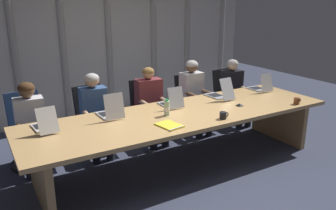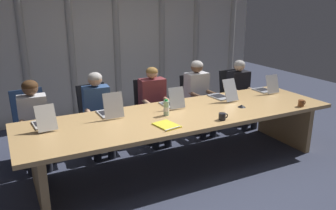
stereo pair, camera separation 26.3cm
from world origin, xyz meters
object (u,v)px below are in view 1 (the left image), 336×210
Objects in this scene: laptop_left_mid at (110,112)px; office_chair_left_mid at (95,126)px; laptop_right_end at (260,87)px; conference_mic_left_side at (240,105)px; person_center at (151,101)px; office_chair_left_end at (30,138)px; person_right_mid at (194,92)px; laptop_right_mid at (220,94)px; spiral_notepad at (169,125)px; office_chair_center at (147,117)px; laptop_left_end at (44,125)px; coffee_mug_far at (297,101)px; person_left_end at (31,121)px; water_bottle_primary at (167,108)px; person_left_mid at (95,109)px; laptop_center at (171,102)px; person_right_end at (235,88)px; coffee_mug_near at (223,115)px; office_chair_right_end at (228,102)px; office_chair_right_mid at (191,109)px.

office_chair_left_mid is (0.03, 0.75, -0.44)m from laptop_left_mid.
laptop_right_end reaches higher than conference_mic_left_side.
person_center is 10.60× the size of conference_mic_left_side.
office_chair_left_end is 2.59m from person_right_mid.
person_center is at bearing 50.75° from laptop_right_mid.
office_chair_center is at bearing 63.25° from spiral_notepad.
spiral_notepad is at bearing -120.35° from laptop_left_end.
person_left_end is at bearing 156.99° from coffee_mug_far.
laptop_left_end is 0.80m from laptop_left_mid.
coffee_mug_far is (1.82, -0.50, -0.05)m from water_bottle_primary.
water_bottle_primary is (0.63, -0.91, 0.16)m from person_left_mid.
person_center reaches higher than spiral_notepad.
laptop_left_mid is at bearing 115.11° from spiral_notepad.
person_left_end is 3.60m from coffee_mug_far.
laptop_center is at bearing -93.32° from laptop_left_end.
person_right_end is (3.36, 0.63, -0.14)m from laptop_left_end.
laptop_left_mid is 0.88m from laptop_center.
coffee_mug_near is (2.04, -1.53, 0.42)m from office_chair_left_end.
office_chair_center is at bearing -94.07° from person_right_end.
coffee_mug_far is at bearing -116.49° from laptop_center.
person_left_mid is (-2.56, -0.16, 0.32)m from office_chair_right_end.
conference_mic_left_side is at bearing 44.80° from office_chair_left_mid.
laptop_right_mid reaches higher than laptop_left_end.
laptop_right_mid is 1.42m from spiral_notepad.
office_chair_left_end is 3.71m from coffee_mug_far.
laptop_left_mid is 0.36× the size of person_left_end.
office_chair_right_mid is (2.54, 0.79, -0.45)m from laptop_left_end.
laptop_left_mid is 1.80m from person_right_mid.
coffee_mug_far is at bearing 64.51° from person_left_mid.
water_bottle_primary is 0.39m from spiral_notepad.
laptop_left_mid is at bearing -62.03° from office_chair_right_mid.
person_right_mid reaches higher than office_chair_right_mid.
person_center reaches higher than office_chair_right_mid.
office_chair_right_end is 0.94m from person_right_mid.
person_left_mid reaches higher than laptop_right_end.
spiral_notepad is (-0.70, 0.12, -0.03)m from coffee_mug_near.
person_left_end is at bearing -81.91° from office_chair_right_mid.
person_center is (1.69, 0.64, -0.13)m from laptop_left_end.
person_right_end reaches higher than office_chair_left_end.
conference_mic_left_side is at bearing 174.21° from laptop_right_mid.
person_center is (1.74, 0.00, -0.00)m from person_left_end.
person_left_end is 0.95× the size of person_right_mid.
laptop_right_end is 0.41× the size of office_chair_left_mid.
office_chair_center is 1.19m from water_bottle_primary.
coffee_mug_far is (0.73, -0.81, -0.02)m from laptop_right_mid.
person_center is (0.00, -0.16, 0.31)m from office_chair_center.
laptop_left_end is 0.39× the size of person_center.
laptop_left_end reaches higher than office_chair_center.
office_chair_left_mid is 0.35m from person_left_mid.
office_chair_left_mid is (-0.85, 0.76, -0.44)m from laptop_center.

